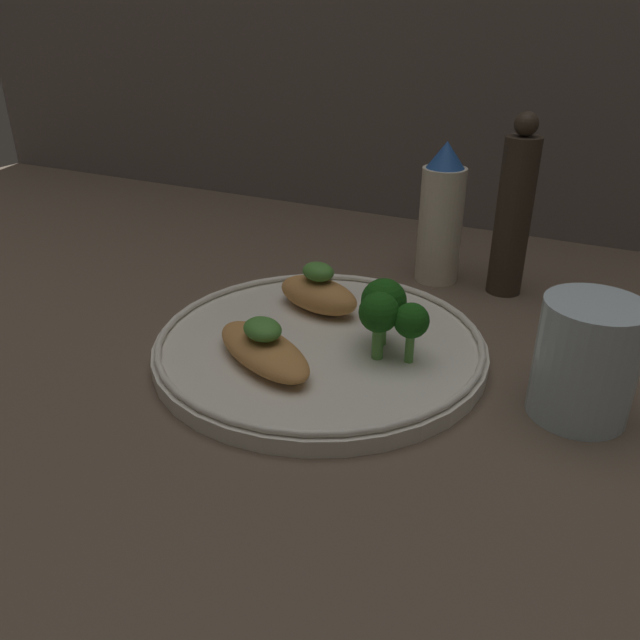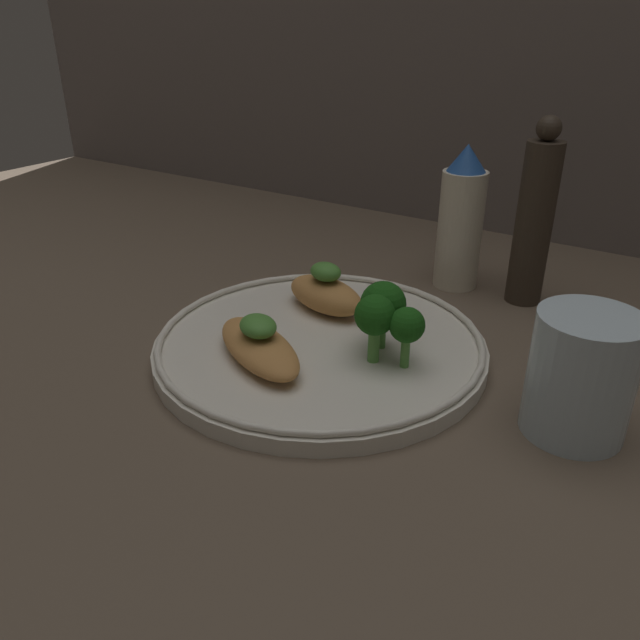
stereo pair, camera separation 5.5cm
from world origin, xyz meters
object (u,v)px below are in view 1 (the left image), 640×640
(plate, at_px, (320,344))
(drinking_glass, at_px, (586,360))
(broccoli_bunch, at_px, (388,309))
(sauce_bottle, at_px, (441,216))
(pepper_grinder, at_px, (514,213))

(plate, xyz_separation_m, drinking_glass, (0.22, 0.01, 0.04))
(broccoli_bunch, xyz_separation_m, sauce_bottle, (-0.02, 0.21, 0.02))
(plate, relative_size, drinking_glass, 3.17)
(sauce_bottle, relative_size, drinking_glass, 1.68)
(broccoli_bunch, relative_size, sauce_bottle, 0.42)
(pepper_grinder, bearing_deg, drinking_glass, -64.49)
(drinking_glass, bearing_deg, pepper_grinder, 115.51)
(broccoli_bunch, height_order, drinking_glass, drinking_glass)
(sauce_bottle, bearing_deg, plate, -100.43)
(broccoli_bunch, distance_m, sauce_bottle, 0.21)
(pepper_grinder, bearing_deg, plate, -118.35)
(broccoli_bunch, distance_m, drinking_glass, 0.16)
(plate, distance_m, drinking_glass, 0.22)
(sauce_bottle, height_order, drinking_glass, sauce_bottle)
(plate, xyz_separation_m, broccoli_bunch, (0.06, 0.01, 0.04))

